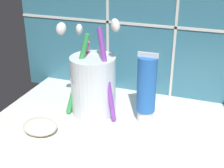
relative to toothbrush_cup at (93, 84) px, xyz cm
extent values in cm
cube|color=silver|center=(11.28, -4.73, -6.83)|extent=(56.20, 33.73, 2.00)
cube|color=beige|center=(11.28, 11.53, 8.93)|extent=(66.20, 0.24, 0.50)
cube|color=beige|center=(12.69, 11.53, 14.22)|extent=(0.50, 0.24, 44.10)
cylinder|color=silver|center=(0.05, 0.00, -0.29)|extent=(8.38, 8.38, 11.08)
cylinder|color=purple|center=(3.27, -1.36, 2.74)|extent=(4.55, 3.10, 16.55)
ellipsoid|color=white|center=(5.16, -2.42, 11.99)|extent=(2.51, 2.19, 2.53)
cylinder|color=pink|center=(-3.12, 3.18, 1.07)|extent=(4.34, 4.88, 13.31)
ellipsoid|color=white|center=(-4.92, 5.29, 8.60)|extent=(2.51, 2.63, 2.65)
cylinder|color=green|center=(-2.31, -1.62, 2.10)|extent=(4.84, 3.13, 15.30)
ellipsoid|color=white|center=(-4.39, -2.72, 10.69)|extent=(2.56, 2.18, 2.57)
cylinder|color=white|center=(10.13, 0.00, -4.72)|extent=(2.89, 2.89, 2.22)
cylinder|color=blue|center=(10.13, 0.00, 1.43)|extent=(3.40, 3.40, 10.09)
cube|color=silver|center=(10.13, 0.00, 6.88)|extent=(3.57, 0.36, 0.80)
ellipsoid|color=silver|center=(-5.76, -9.87, -4.66)|extent=(6.00, 4.87, 2.35)
camera|label=1|loc=(21.03, -48.31, 24.00)|focal=50.00mm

